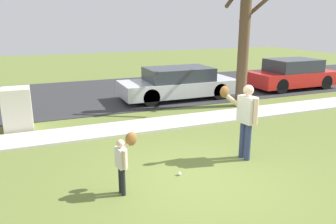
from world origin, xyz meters
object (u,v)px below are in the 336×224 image
(person_adult, at_px, (245,114))
(person_child, at_px, (124,156))
(parked_hatchback_red, at_px, (292,74))
(utility_cabinet, at_px, (17,109))
(parked_sedan_silver, at_px, (178,83))
(street_tree_near, at_px, (245,27))
(baseball, at_px, (179,174))

(person_adult, relative_size, person_child, 1.57)
(parked_hatchback_red, bearing_deg, utility_cabinet, -171.10)
(person_child, xyz_separation_m, parked_sedan_silver, (3.89, 6.45, -0.07))
(parked_hatchback_red, bearing_deg, person_child, -146.18)
(utility_cabinet, height_order, street_tree_near, street_tree_near)
(parked_sedan_silver, bearing_deg, person_child, -121.10)
(person_child, relative_size, parked_hatchback_red, 0.27)
(street_tree_near, xyz_separation_m, parked_sedan_silver, (-1.66, 1.88, -2.17))
(baseball, bearing_deg, utility_cabinet, 125.09)
(person_child, height_order, parked_sedan_silver, parked_sedan_silver)
(person_child, xyz_separation_m, parked_hatchback_red, (9.53, 6.38, -0.04))
(utility_cabinet, relative_size, street_tree_near, 0.23)
(utility_cabinet, distance_m, parked_sedan_silver, 6.07)
(parked_sedan_silver, bearing_deg, baseball, -113.57)
(utility_cabinet, bearing_deg, baseball, -54.91)
(person_adult, relative_size, parked_sedan_silver, 0.37)
(street_tree_near, bearing_deg, person_adult, -123.53)
(street_tree_near, bearing_deg, parked_hatchback_red, 24.49)
(person_adult, xyz_separation_m, baseball, (-1.65, -0.24, -1.00))
(baseball, height_order, street_tree_near, street_tree_near)
(person_child, distance_m, parked_sedan_silver, 7.54)
(person_adult, height_order, parked_sedan_silver, person_adult)
(baseball, height_order, utility_cabinet, utility_cabinet)
(street_tree_near, height_order, parked_hatchback_red, street_tree_near)
(person_child, bearing_deg, parked_sedan_silver, 49.07)
(person_child, height_order, utility_cabinet, utility_cabinet)
(person_child, relative_size, parked_sedan_silver, 0.23)
(person_adult, xyz_separation_m, utility_cabinet, (-4.72, 4.12, -0.43))
(person_adult, height_order, parked_hatchback_red, person_adult)
(parked_sedan_silver, bearing_deg, parked_hatchback_red, -0.72)
(person_adult, relative_size, utility_cabinet, 1.39)
(baseball, relative_size, street_tree_near, 0.01)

